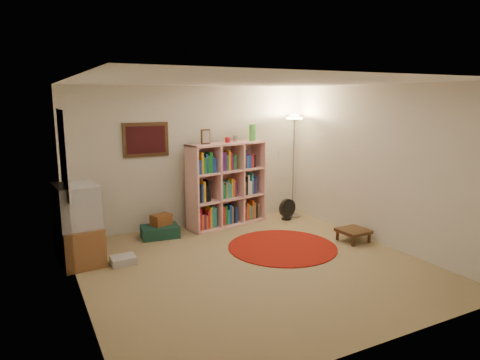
# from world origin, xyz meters

# --- Properties ---
(room) EXTENTS (4.54, 4.54, 2.54)m
(room) POSITION_xyz_m (-0.05, 0.05, 1.26)
(room) COLOR #8C7752
(room) RESTS_ON ground
(bookshelf) EXTENTS (1.56, 0.70, 1.81)m
(bookshelf) POSITION_xyz_m (0.50, 1.94, 0.73)
(bookshelf) COLOR #FFB0AA
(bookshelf) RESTS_ON ground
(floor_lamp) EXTENTS (0.45, 0.45, 1.98)m
(floor_lamp) POSITION_xyz_m (1.90, 1.84, 1.64)
(floor_lamp) COLOR #B3B3B8
(floor_lamp) RESTS_ON ground
(floor_fan) EXTENTS (0.36, 0.21, 0.41)m
(floor_fan) POSITION_xyz_m (1.68, 1.69, 0.21)
(floor_fan) COLOR black
(floor_fan) RESTS_ON ground
(tv_stand) EXTENTS (0.62, 0.83, 1.13)m
(tv_stand) POSITION_xyz_m (-2.12, 1.21, 0.54)
(tv_stand) COLOR brown
(tv_stand) RESTS_ON ground
(dvd_box) EXTENTS (0.33, 0.28, 0.11)m
(dvd_box) POSITION_xyz_m (-1.60, 0.88, 0.06)
(dvd_box) COLOR #B3B2B7
(dvd_box) RESTS_ON ground
(suitcase) EXTENTS (0.65, 0.46, 0.20)m
(suitcase) POSITION_xyz_m (-0.79, 1.78, 0.10)
(suitcase) COLOR #14382D
(suitcase) RESTS_ON ground
(wicker_basket) EXTENTS (0.38, 0.32, 0.18)m
(wicker_basket) POSITION_xyz_m (-0.75, 1.83, 0.29)
(wicker_basket) COLOR brown
(wicker_basket) RESTS_ON suitcase
(paper_towel) EXTENTS (0.14, 0.14, 0.23)m
(paper_towel) POSITION_xyz_m (0.17, 1.89, 0.12)
(paper_towel) COLOR silver
(paper_towel) RESTS_ON ground
(red_rug) EXTENTS (1.70, 1.70, 0.02)m
(red_rug) POSITION_xyz_m (0.75, 0.42, 0.01)
(red_rug) COLOR maroon
(red_rug) RESTS_ON ground
(side_table) EXTENTS (0.46, 0.46, 0.20)m
(side_table) POSITION_xyz_m (1.93, 0.13, 0.17)
(side_table) COLOR #3A2414
(side_table) RESTS_ON ground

